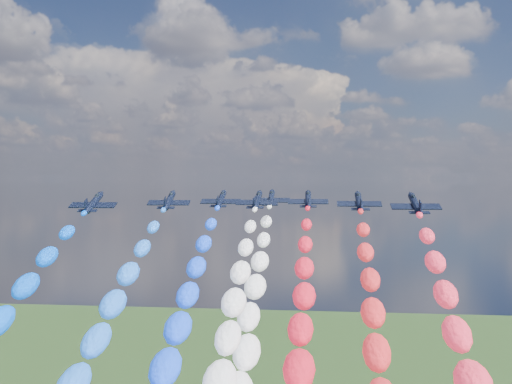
# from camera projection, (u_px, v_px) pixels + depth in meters

# --- Properties ---
(jet_0) EXTENTS (10.05, 13.28, 6.93)m
(jet_0) POSITION_uv_depth(u_px,v_px,m) (94.00, 203.00, 122.68)
(jet_0) COLOR black
(jet_1) EXTENTS (10.14, 13.35, 6.93)m
(jet_1) POSITION_uv_depth(u_px,v_px,m) (169.00, 201.00, 134.94)
(jet_1) COLOR black
(jet_2) EXTENTS (9.43, 12.83, 6.93)m
(jet_2) POSITION_uv_depth(u_px,v_px,m) (221.00, 199.00, 142.86)
(jet_2) COLOR black
(jet_3) EXTENTS (9.71, 13.04, 6.93)m
(jet_3) POSITION_uv_depth(u_px,v_px,m) (257.00, 200.00, 136.48)
(jet_3) COLOR black
(jet_4) EXTENTS (9.65, 13.00, 6.93)m
(jet_4) POSITION_uv_depth(u_px,v_px,m) (271.00, 198.00, 150.84)
(jet_4) COLOR black
(jet_5) EXTENTS (9.73, 13.05, 6.93)m
(jet_5) POSITION_uv_depth(u_px,v_px,m) (308.00, 200.00, 141.60)
(jet_5) COLOR black
(jet_6) EXTENTS (9.60, 12.95, 6.93)m
(jet_6) POSITION_uv_depth(u_px,v_px,m) (359.00, 202.00, 128.76)
(jet_6) COLOR black
(jet_7) EXTENTS (9.92, 13.18, 6.93)m
(jet_7) POSITION_uv_depth(u_px,v_px,m) (415.00, 204.00, 115.93)
(jet_7) COLOR black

